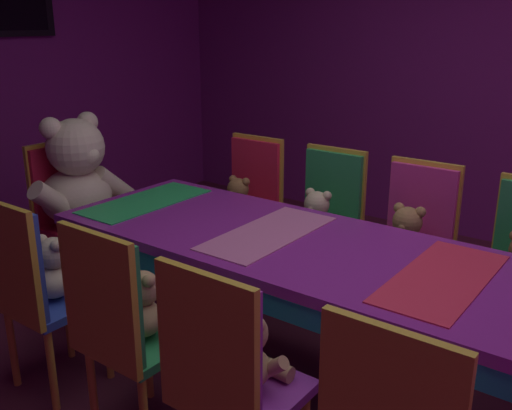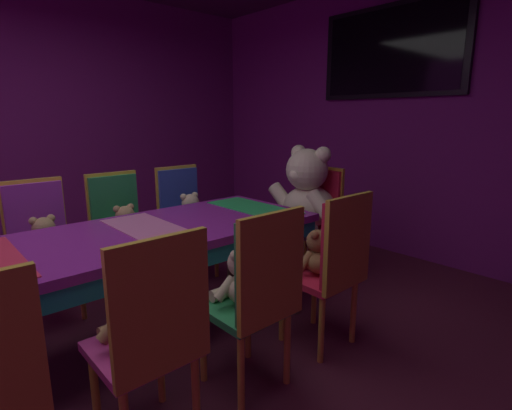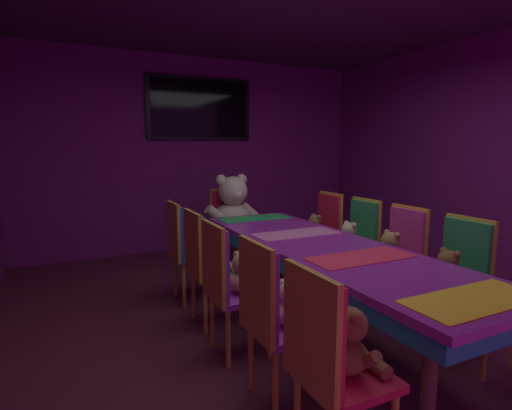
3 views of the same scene
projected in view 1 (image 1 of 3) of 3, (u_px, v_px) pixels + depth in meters
ground_plane at (340, 396)px, 2.79m from camera, size 7.90×7.90×0.00m
banquet_table at (346, 271)px, 2.59m from camera, size 0.90×3.02×0.75m
chair_left_2 at (223, 370)px, 1.96m from camera, size 0.42×0.41×0.98m
teddy_left_2 at (249, 354)px, 2.07m from camera, size 0.24×0.31×0.30m
chair_left_3 at (118, 318)px, 2.30m from camera, size 0.42×0.41×0.98m
teddy_left_3 at (145, 307)px, 2.41m from camera, size 0.24×0.31×0.30m
chair_left_4 at (29, 281)px, 2.63m from camera, size 0.42×0.41×0.98m
teddy_left_4 at (56, 271)px, 2.75m from camera, size 0.25×0.33×0.31m
chair_right_2 at (416, 231)px, 3.25m from camera, size 0.42×0.41×0.98m
teddy_right_2 at (406, 238)px, 3.14m from camera, size 0.27×0.34×0.32m
chair_right_3 at (328, 211)px, 3.58m from camera, size 0.42×0.41×0.98m
teddy_right_3 at (316, 219)px, 3.47m from camera, size 0.25×0.32×0.31m
chair_right_4 at (251, 195)px, 3.93m from camera, size 0.42×0.41×0.98m
teddy_right_4 at (238, 202)px, 3.82m from camera, size 0.24×0.31×0.29m
throne_chair at (65, 202)px, 3.78m from camera, size 0.41×0.42×0.98m
king_teddy_bear at (80, 181)px, 3.63m from camera, size 0.76×0.59×0.72m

